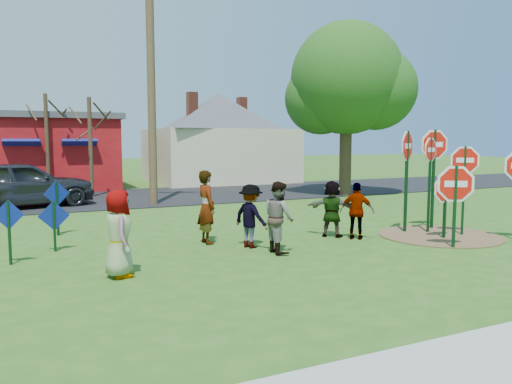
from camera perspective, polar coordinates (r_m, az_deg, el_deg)
ground at (r=12.45m, az=2.06°, el=-5.97°), size 120.00×120.00×0.00m
road at (r=23.14m, az=-11.17°, el=-0.47°), size 120.00×7.50×0.04m
dirt_patch at (r=14.32m, az=20.25°, el=-4.70°), size 3.20×3.20×0.03m
red_building at (r=28.81m, az=-25.20°, el=4.21°), size 9.40×7.69×3.90m
cream_house at (r=30.88m, az=-4.29°, el=6.62°), size 9.40×9.40×6.50m
stop_sign_a at (r=12.65m, az=21.83°, el=0.27°), size 1.01×0.65×2.14m
stop_sign_b at (r=14.49m, az=19.29°, el=3.47°), size 0.87×0.34×2.77m
stop_sign_c at (r=14.43m, az=22.73°, el=2.36°), size 0.83×0.62×2.55m
stop_sign_d at (r=15.21m, az=19.69°, el=4.16°), size 1.14×0.26×3.02m
stop_sign_e at (r=13.80m, az=20.83°, el=-0.09°), size 1.03×0.07×1.84m
stop_sign_g at (r=14.37m, az=16.87°, el=3.81°), size 1.02×0.58×2.99m
blue_diamond_b at (r=11.47m, az=-26.40°, el=-3.35°), size 0.60×0.16×1.35m
blue_diamond_c at (r=12.44m, az=-22.07°, el=-3.07°), size 0.70×0.07×1.18m
blue_diamond_d at (r=14.45m, az=-21.79°, el=-1.00°), size 0.67×0.24×1.49m
person_a at (r=9.72m, az=-15.44°, el=-4.59°), size 0.53×0.81×1.66m
person_b at (r=12.45m, az=-5.68°, el=-1.72°), size 0.47×0.69×1.83m
person_c at (r=11.40m, az=2.64°, el=-2.88°), size 0.66×0.83×1.64m
person_d at (r=11.93m, az=-0.60°, el=-2.77°), size 0.89×1.12×1.52m
person_e at (r=13.17m, az=11.47°, el=-2.15°), size 0.89×0.85×1.48m
person_f at (r=13.40m, az=8.69°, el=-1.90°), size 1.29×1.32×1.51m
suv at (r=20.68m, az=-25.28°, el=0.84°), size 5.56×3.29×1.77m
utility_pole at (r=20.23m, az=-11.92°, el=13.58°), size 2.37×0.94×10.06m
leafy_tree at (r=23.40m, az=10.59°, el=11.98°), size 5.53×5.04×7.86m
bare_tree_east at (r=25.04m, az=-22.81°, el=6.56°), size 1.80×1.80×4.68m
bare_tree_extra at (r=23.40m, az=-18.43°, el=6.43°), size 1.80×1.80×4.45m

